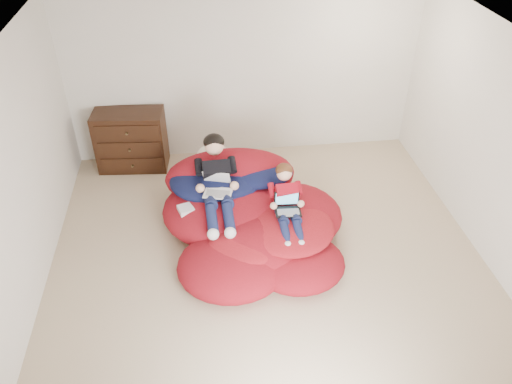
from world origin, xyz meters
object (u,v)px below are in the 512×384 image
object	(u,v)px
younger_boy	(287,199)
beanbag_pile	(248,215)
laptop_white	(217,186)
older_boy	(217,178)
dresser	(131,140)
laptop_black	(288,206)

from	to	relation	value
younger_boy	beanbag_pile	bearing A→B (deg)	157.01
laptop_white	older_boy	bearing A→B (deg)	90.00
dresser	laptop_white	xyz separation A→B (m)	(1.15, -1.57, 0.19)
younger_boy	laptop_black	xyz separation A→B (m)	(-0.00, -0.06, -0.05)
younger_boy	laptop_black	bearing A→B (deg)	-90.00
older_boy	laptop_black	world-z (taller)	older_boy
dresser	older_boy	world-z (taller)	older_boy
older_boy	laptop_black	size ratio (longest dim) A/B	4.01
laptop_white	beanbag_pile	bearing A→B (deg)	-20.22
beanbag_pile	laptop_black	xyz separation A→B (m)	(0.43, -0.24, 0.29)
laptop_white	laptop_black	xyz separation A→B (m)	(0.78, -0.38, -0.08)
dresser	laptop_white	bearing A→B (deg)	-53.61
older_boy	laptop_white	world-z (taller)	older_boy
laptop_white	younger_boy	bearing A→B (deg)	-21.75
older_boy	laptop_white	bearing A→B (deg)	-90.00
dresser	beanbag_pile	bearing A→B (deg)	-48.35
beanbag_pile	dresser	bearing A→B (deg)	131.65
dresser	laptop_black	distance (m)	2.74
dresser	younger_boy	distance (m)	2.70
dresser	younger_boy	world-z (taller)	younger_boy
beanbag_pile	younger_boy	size ratio (longest dim) A/B	2.50
older_boy	dresser	bearing A→B (deg)	128.15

